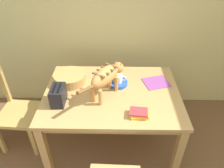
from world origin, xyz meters
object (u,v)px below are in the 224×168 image
(dining_table, at_px, (112,98))
(coffee_mug, at_px, (118,79))
(cat, at_px, (107,76))
(magazine, at_px, (156,82))
(wicker_basket, at_px, (70,78))
(toaster, at_px, (58,95))
(wooden_chair_near, at_px, (15,112))
(book_stack, at_px, (139,113))
(saucer_bowl, at_px, (118,83))

(dining_table, bearing_deg, coffee_mug, 64.42)
(cat, xyz_separation_m, magazine, (0.52, 0.20, -0.21))
(wicker_basket, height_order, toaster, toaster)
(magazine, xyz_separation_m, wooden_chair_near, (-1.52, -0.17, -0.29))
(dining_table, height_order, coffee_mug, coffee_mug)
(dining_table, height_order, wooden_chair_near, wooden_chair_near)
(book_stack, bearing_deg, dining_table, 126.17)
(dining_table, height_order, book_stack, book_stack)
(saucer_bowl, distance_m, magazine, 0.41)
(magazine, height_order, wicker_basket, wicker_basket)
(book_stack, relative_size, toaster, 0.87)
(coffee_mug, xyz_separation_m, wooden_chair_near, (-1.12, -0.14, -0.36))
(book_stack, xyz_separation_m, wicker_basket, (-0.69, 0.50, 0.02))
(wooden_chair_near, bearing_deg, toaster, 77.62)
(saucer_bowl, relative_size, toaster, 1.02)
(dining_table, xyz_separation_m, wicker_basket, (-0.45, 0.17, 0.14))
(magazine, relative_size, book_stack, 1.47)
(coffee_mug, distance_m, toaster, 0.63)
(saucer_bowl, xyz_separation_m, magazine, (0.41, 0.04, -0.01))
(wicker_basket, xyz_separation_m, toaster, (-0.04, -0.34, 0.03))
(cat, distance_m, toaster, 0.48)
(saucer_bowl, xyz_separation_m, wicker_basket, (-0.51, 0.04, 0.03))
(saucer_bowl, distance_m, wooden_chair_near, 1.17)
(coffee_mug, relative_size, wicker_basket, 0.40)
(dining_table, relative_size, toaster, 6.76)
(cat, xyz_separation_m, toaster, (-0.44, -0.13, -0.13))
(saucer_bowl, height_order, book_stack, book_stack)
(book_stack, bearing_deg, saucer_bowl, 111.26)
(magazine, bearing_deg, saucer_bowl, 168.65)
(magazine, bearing_deg, coffee_mug, 168.69)
(dining_table, xyz_separation_m, coffee_mug, (0.06, 0.13, 0.16))
(wicker_basket, bearing_deg, cat, -27.13)
(saucer_bowl, xyz_separation_m, coffee_mug, (0.00, 0.00, 0.06))
(cat, xyz_separation_m, book_stack, (0.29, -0.30, -0.19))
(toaster, relative_size, wooden_chair_near, 0.22)
(dining_table, distance_m, coffee_mug, 0.22)
(dining_table, distance_m, book_stack, 0.42)
(coffee_mug, bearing_deg, toaster, -151.69)
(saucer_bowl, relative_size, wicker_basket, 0.60)
(saucer_bowl, bearing_deg, coffee_mug, 0.00)
(dining_table, xyz_separation_m, book_stack, (0.24, -0.33, 0.11))
(cat, height_order, coffee_mug, cat)
(toaster, bearing_deg, cat, 16.62)
(dining_table, height_order, cat, cat)
(toaster, xyz_separation_m, wooden_chair_near, (-0.56, 0.16, -0.37))
(book_stack, bearing_deg, toaster, 167.45)
(dining_table, height_order, toaster, toaster)
(magazine, distance_m, toaster, 1.02)
(saucer_bowl, bearing_deg, cat, -123.41)
(book_stack, relative_size, wicker_basket, 0.51)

